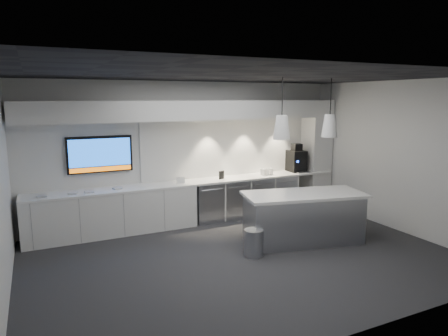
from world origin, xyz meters
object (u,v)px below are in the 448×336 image
island (303,217)px  bin (254,243)px  coffee_machine (296,160)px  wall_tv (100,154)px

island → bin: size_ratio=5.10×
island → bin: island is taller
coffee_machine → wall_tv: bearing=-179.4°
island → coffee_machine: (1.27, 2.02, 0.70)m
wall_tv → bin: size_ratio=2.71×
bin → coffee_machine: bearing=42.3°
wall_tv → bin: (2.09, -2.46, -1.33)m
wall_tv → bin: wall_tv is taller
bin → coffee_machine: (2.43, 2.21, 0.95)m
bin → coffee_machine: 3.42m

